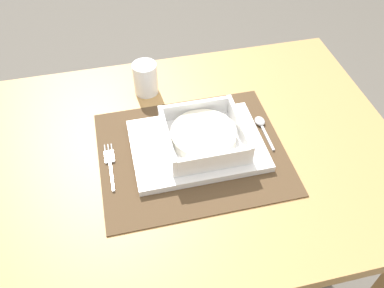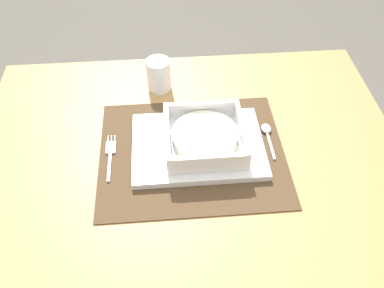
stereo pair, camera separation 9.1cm
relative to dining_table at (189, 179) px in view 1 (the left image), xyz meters
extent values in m
plane|color=#59544C|center=(0.00, 0.00, -0.64)|extent=(6.00, 6.00, 0.00)
cube|color=#B2844C|center=(0.00, 0.00, 0.10)|extent=(0.98, 0.72, 0.03)
cube|color=olive|center=(-0.44, 0.31, -0.28)|extent=(0.05, 0.05, 0.72)
cube|color=olive|center=(0.44, 0.31, -0.28)|extent=(0.05, 0.05, 0.72)
cube|color=#4C3823|center=(0.01, -0.01, 0.11)|extent=(0.42, 0.35, 0.00)
cube|color=white|center=(0.02, 0.00, 0.12)|extent=(0.30, 0.21, 0.02)
cube|color=white|center=(0.03, 0.00, 0.13)|extent=(0.18, 0.18, 0.01)
cube|color=white|center=(-0.05, 0.00, 0.16)|extent=(0.01, 0.18, 0.04)
cube|color=white|center=(0.12, 0.00, 0.16)|extent=(0.01, 0.18, 0.04)
cube|color=white|center=(0.03, -0.08, 0.16)|extent=(0.16, 0.01, 0.04)
cube|color=white|center=(0.03, 0.08, 0.16)|extent=(0.16, 0.01, 0.04)
cylinder|color=silver|center=(0.03, 0.00, 0.15)|extent=(0.15, 0.15, 0.02)
cube|color=silver|center=(-0.18, -0.04, 0.12)|extent=(0.01, 0.08, 0.00)
cube|color=silver|center=(-0.18, 0.02, 0.12)|extent=(0.02, 0.04, 0.00)
cylinder|color=silver|center=(-0.19, 0.04, 0.12)|extent=(0.00, 0.02, 0.00)
cylinder|color=silver|center=(-0.18, 0.04, 0.12)|extent=(0.00, 0.02, 0.00)
cylinder|color=silver|center=(-0.17, 0.04, 0.12)|extent=(0.00, 0.02, 0.00)
cube|color=silver|center=(0.19, -0.01, 0.12)|extent=(0.01, 0.08, 0.00)
ellipsoid|color=silver|center=(0.19, 0.04, 0.12)|extent=(0.02, 0.03, 0.01)
cube|color=black|center=(0.15, -0.05, 0.12)|extent=(0.01, 0.06, 0.01)
cube|color=silver|center=(0.15, 0.02, 0.12)|extent=(0.01, 0.08, 0.00)
cube|color=#59331E|center=(0.13, -0.06, 0.12)|extent=(0.01, 0.06, 0.01)
cube|color=silver|center=(0.13, 0.01, 0.12)|extent=(0.01, 0.08, 0.00)
cylinder|color=white|center=(-0.06, 0.23, 0.15)|extent=(0.06, 0.06, 0.09)
cylinder|color=maroon|center=(-0.06, 0.23, 0.14)|extent=(0.05, 0.05, 0.05)
camera|label=1|loc=(-0.13, -0.61, 0.81)|focal=38.19mm
camera|label=2|loc=(-0.04, -0.63, 0.81)|focal=38.19mm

